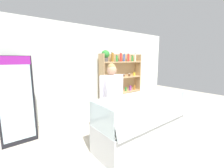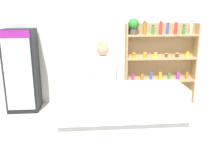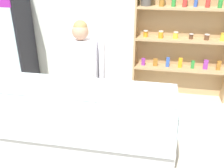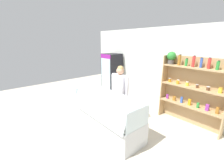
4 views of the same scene
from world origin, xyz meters
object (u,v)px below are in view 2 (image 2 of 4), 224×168
deli_display_case (121,127)px  shop_clerk (103,78)px  shelving_unit (158,57)px  drinks_fridge (22,70)px

deli_display_case → shop_clerk: 0.96m
deli_display_case → shop_clerk: shop_clerk is taller
shelving_unit → shop_clerk: bearing=-135.4°
deli_display_case → drinks_fridge: bearing=137.6°
shelving_unit → shop_clerk: size_ratio=1.22×
drinks_fridge → shop_clerk: size_ratio=1.10×
shelving_unit → deli_display_case: bearing=-119.1°
drinks_fridge → deli_display_case: (1.96, -1.79, -0.58)m
drinks_fridge → deli_display_case: drinks_fridge is taller
shop_clerk → drinks_fridge: bearing=146.5°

